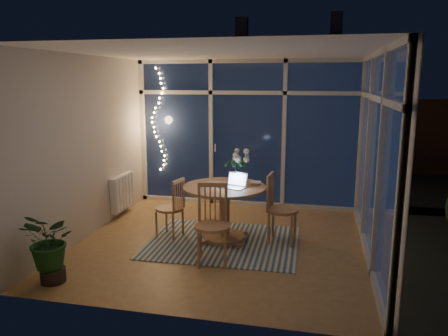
{
  "coord_description": "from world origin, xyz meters",
  "views": [
    {
      "loc": [
        1.26,
        -5.66,
        2.25
      ],
      "look_at": [
        -0.04,
        0.25,
        1.02
      ],
      "focal_mm": 35.0,
      "sensor_mm": 36.0,
      "label": 1
    }
  ],
  "objects_px": {
    "chair_front": "(212,225)",
    "flower_vase": "(236,176)",
    "laptop": "(234,180)",
    "chair_left": "(169,207)",
    "dining_table": "(224,213)",
    "chair_right": "(283,208)",
    "potted_plant": "(51,250)"
  },
  "relations": [
    {
      "from": "chair_right",
      "to": "flower_vase",
      "type": "distance_m",
      "value": 0.81
    },
    {
      "from": "dining_table",
      "to": "chair_left",
      "type": "distance_m",
      "value": 0.81
    },
    {
      "from": "chair_left",
      "to": "flower_vase",
      "type": "bearing_deg",
      "value": 116.54
    },
    {
      "from": "chair_front",
      "to": "flower_vase",
      "type": "height_order",
      "value": "chair_front"
    },
    {
      "from": "dining_table",
      "to": "chair_right",
      "type": "height_order",
      "value": "chair_right"
    },
    {
      "from": "chair_left",
      "to": "laptop",
      "type": "distance_m",
      "value": 1.06
    },
    {
      "from": "dining_table",
      "to": "chair_front",
      "type": "distance_m",
      "value": 0.82
    },
    {
      "from": "dining_table",
      "to": "chair_right",
      "type": "xyz_separation_m",
      "value": [
        0.81,
        0.08,
        0.1
      ]
    },
    {
      "from": "laptop",
      "to": "chair_left",
      "type": "bearing_deg",
      "value": -164.81
    },
    {
      "from": "chair_left",
      "to": "potted_plant",
      "type": "xyz_separation_m",
      "value": [
        -0.8,
        -1.68,
        -0.06
      ]
    },
    {
      "from": "potted_plant",
      "to": "chair_front",
      "type": "bearing_deg",
      "value": 28.56
    },
    {
      "from": "laptop",
      "to": "potted_plant",
      "type": "distance_m",
      "value": 2.46
    },
    {
      "from": "chair_left",
      "to": "chair_right",
      "type": "relative_size",
      "value": 0.88
    },
    {
      "from": "dining_table",
      "to": "flower_vase",
      "type": "xyz_separation_m",
      "value": [
        0.12,
        0.23,
        0.5
      ]
    },
    {
      "from": "potted_plant",
      "to": "laptop",
      "type": "bearing_deg",
      "value": 42.81
    },
    {
      "from": "laptop",
      "to": "flower_vase",
      "type": "bearing_deg",
      "value": 112.96
    },
    {
      "from": "chair_front",
      "to": "laptop",
      "type": "bearing_deg",
      "value": 68.71
    },
    {
      "from": "chair_left",
      "to": "chair_front",
      "type": "xyz_separation_m",
      "value": [
        0.84,
        -0.79,
        0.06
      ]
    },
    {
      "from": "chair_left",
      "to": "laptop",
      "type": "bearing_deg",
      "value": 98.18
    },
    {
      "from": "chair_right",
      "to": "laptop",
      "type": "height_order",
      "value": "laptop"
    },
    {
      "from": "chair_left",
      "to": "chair_right",
      "type": "xyz_separation_m",
      "value": [
        1.62,
        0.1,
        0.06
      ]
    },
    {
      "from": "laptop",
      "to": "flower_vase",
      "type": "distance_m",
      "value": 0.31
    },
    {
      "from": "chair_left",
      "to": "chair_right",
      "type": "bearing_deg",
      "value": 104.71
    },
    {
      "from": "laptop",
      "to": "flower_vase",
      "type": "relative_size",
      "value": 1.43
    },
    {
      "from": "chair_front",
      "to": "laptop",
      "type": "relative_size",
      "value": 3.36
    },
    {
      "from": "dining_table",
      "to": "flower_vase",
      "type": "relative_size",
      "value": 5.54
    },
    {
      "from": "chair_left",
      "to": "potted_plant",
      "type": "distance_m",
      "value": 1.86
    },
    {
      "from": "flower_vase",
      "to": "potted_plant",
      "type": "height_order",
      "value": "flower_vase"
    },
    {
      "from": "chair_right",
      "to": "potted_plant",
      "type": "relative_size",
      "value": 1.31
    },
    {
      "from": "chair_front",
      "to": "laptop",
      "type": "xyz_separation_m",
      "value": [
        0.12,
        0.74,
        0.4
      ]
    },
    {
      "from": "chair_front",
      "to": "laptop",
      "type": "height_order",
      "value": "laptop"
    },
    {
      "from": "laptop",
      "to": "chair_right",
      "type": "bearing_deg",
      "value": 30.95
    }
  ]
}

